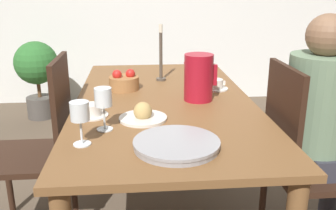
{
  "coord_description": "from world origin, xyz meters",
  "views": [
    {
      "loc": [
        -0.14,
        -1.88,
        1.32
      ],
      "look_at": [
        0.0,
        -0.26,
        0.79
      ],
      "focal_mm": 40.0,
      "sensor_mm": 36.0,
      "label": 1
    }
  ],
  "objects_px": {
    "wine_glass_water": "(103,99)",
    "bread_plate": "(143,115)",
    "red_pitcher": "(199,77)",
    "chair_opposite": "(42,146)",
    "candlestick_tall": "(161,59)",
    "teacup_near_person": "(92,111)",
    "person_seated": "(324,119)",
    "wine_glass_juice": "(80,114)",
    "fruit_bowl": "(124,82)",
    "teacup_across": "(215,85)",
    "chair_person_side": "(303,160)",
    "serving_tray": "(176,144)",
    "potted_plant": "(37,71)"
  },
  "relations": [
    {
      "from": "wine_glass_water",
      "to": "bread_plate",
      "type": "height_order",
      "value": "wine_glass_water"
    },
    {
      "from": "red_pitcher",
      "to": "chair_opposite",
      "type": "bearing_deg",
      "value": -178.74
    },
    {
      "from": "candlestick_tall",
      "to": "teacup_near_person",
      "type": "bearing_deg",
      "value": -119.5
    },
    {
      "from": "person_seated",
      "to": "candlestick_tall",
      "type": "distance_m",
      "value": 1.02
    },
    {
      "from": "chair_opposite",
      "to": "red_pitcher",
      "type": "bearing_deg",
      "value": -88.74
    },
    {
      "from": "chair_opposite",
      "to": "wine_glass_juice",
      "type": "xyz_separation_m",
      "value": [
        0.29,
        -0.51,
        0.35
      ]
    },
    {
      "from": "teacup_near_person",
      "to": "fruit_bowl",
      "type": "distance_m",
      "value": 0.46
    },
    {
      "from": "teacup_across",
      "to": "chair_person_side",
      "type": "bearing_deg",
      "value": -56.35
    },
    {
      "from": "fruit_bowl",
      "to": "person_seated",
      "type": "bearing_deg",
      "value": -28.28
    },
    {
      "from": "wine_glass_water",
      "to": "candlestick_tall",
      "type": "height_order",
      "value": "candlestick_tall"
    },
    {
      "from": "chair_person_side",
      "to": "teacup_near_person",
      "type": "height_order",
      "value": "chair_person_side"
    },
    {
      "from": "chair_person_side",
      "to": "teacup_across",
      "type": "xyz_separation_m",
      "value": [
        -0.33,
        0.49,
        0.25
      ]
    },
    {
      "from": "wine_glass_juice",
      "to": "teacup_near_person",
      "type": "xyz_separation_m",
      "value": [
        0.01,
        0.32,
        -0.1
      ]
    },
    {
      "from": "wine_glass_water",
      "to": "bread_plate",
      "type": "distance_m",
      "value": 0.22
    },
    {
      "from": "candlestick_tall",
      "to": "red_pitcher",
      "type": "bearing_deg",
      "value": -69.13
    },
    {
      "from": "chair_person_side",
      "to": "person_seated",
      "type": "height_order",
      "value": "person_seated"
    },
    {
      "from": "chair_person_side",
      "to": "bread_plate",
      "type": "xyz_separation_m",
      "value": [
        -0.76,
        0.02,
        0.24
      ]
    },
    {
      "from": "teacup_across",
      "to": "candlestick_tall",
      "type": "height_order",
      "value": "candlestick_tall"
    },
    {
      "from": "person_seated",
      "to": "fruit_bowl",
      "type": "bearing_deg",
      "value": -118.28
    },
    {
      "from": "bread_plate",
      "to": "candlestick_tall",
      "type": "bearing_deg",
      "value": 79.54
    },
    {
      "from": "bread_plate",
      "to": "fruit_bowl",
      "type": "relative_size",
      "value": 1.26
    },
    {
      "from": "wine_glass_water",
      "to": "teacup_across",
      "type": "distance_m",
      "value": 0.83
    },
    {
      "from": "chair_person_side",
      "to": "wine_glass_juice",
      "type": "distance_m",
      "value": 1.08
    },
    {
      "from": "teacup_across",
      "to": "fruit_bowl",
      "type": "relative_size",
      "value": 0.86
    },
    {
      "from": "serving_tray",
      "to": "bread_plate",
      "type": "bearing_deg",
      "value": 109.98
    },
    {
      "from": "chair_person_side",
      "to": "red_pitcher",
      "type": "bearing_deg",
      "value": -122.6
    },
    {
      "from": "serving_tray",
      "to": "fruit_bowl",
      "type": "distance_m",
      "value": 0.85
    },
    {
      "from": "wine_glass_water",
      "to": "teacup_across",
      "type": "xyz_separation_m",
      "value": [
        0.59,
        0.58,
        -0.11
      ]
    },
    {
      "from": "wine_glass_water",
      "to": "wine_glass_juice",
      "type": "distance_m",
      "value": 0.16
    },
    {
      "from": "teacup_across",
      "to": "candlestick_tall",
      "type": "relative_size",
      "value": 0.42
    },
    {
      "from": "chair_opposite",
      "to": "chair_person_side",
      "type": "bearing_deg",
      "value": -102.25
    },
    {
      "from": "chair_person_side",
      "to": "wine_glass_water",
      "type": "distance_m",
      "value": 0.99
    },
    {
      "from": "teacup_near_person",
      "to": "wine_glass_juice",
      "type": "bearing_deg",
      "value": -90.9
    },
    {
      "from": "potted_plant",
      "to": "serving_tray",
      "type": "bearing_deg",
      "value": -65.64
    },
    {
      "from": "red_pitcher",
      "to": "fruit_bowl",
      "type": "distance_m",
      "value": 0.46
    },
    {
      "from": "serving_tray",
      "to": "candlestick_tall",
      "type": "distance_m",
      "value": 1.03
    },
    {
      "from": "potted_plant",
      "to": "fruit_bowl",
      "type": "bearing_deg",
      "value": -61.15
    },
    {
      "from": "fruit_bowl",
      "to": "teacup_across",
      "type": "bearing_deg",
      "value": -4.14
    },
    {
      "from": "chair_opposite",
      "to": "candlestick_tall",
      "type": "height_order",
      "value": "candlestick_tall"
    },
    {
      "from": "wine_glass_water",
      "to": "chair_opposite",
      "type": "bearing_deg",
      "value": 134.97
    },
    {
      "from": "wine_glass_water",
      "to": "serving_tray",
      "type": "relative_size",
      "value": 0.56
    },
    {
      "from": "candlestick_tall",
      "to": "teacup_across",
      "type": "bearing_deg",
      "value": -37.94
    },
    {
      "from": "teacup_near_person",
      "to": "bread_plate",
      "type": "xyz_separation_m",
      "value": [
        0.23,
        -0.07,
        -0.0
      ]
    },
    {
      "from": "wine_glass_juice",
      "to": "bread_plate",
      "type": "height_order",
      "value": "wine_glass_juice"
    },
    {
      "from": "chair_person_side",
      "to": "wine_glass_water",
      "type": "xyz_separation_m",
      "value": [
        -0.92,
        -0.08,
        0.36
      ]
    },
    {
      "from": "chair_opposite",
      "to": "wine_glass_juice",
      "type": "height_order",
      "value": "chair_opposite"
    },
    {
      "from": "chair_opposite",
      "to": "serving_tray",
      "type": "height_order",
      "value": "chair_opposite"
    },
    {
      "from": "teacup_near_person",
      "to": "fruit_bowl",
      "type": "height_order",
      "value": "fruit_bowl"
    },
    {
      "from": "wine_glass_juice",
      "to": "teacup_near_person",
      "type": "distance_m",
      "value": 0.33
    },
    {
      "from": "bread_plate",
      "to": "wine_glass_water",
      "type": "bearing_deg",
      "value": -145.96
    }
  ]
}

